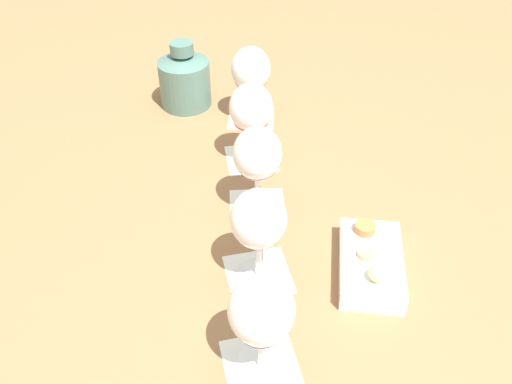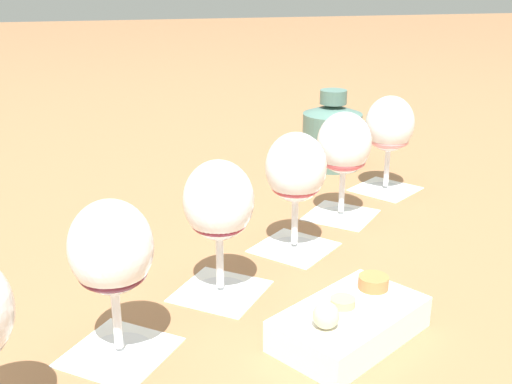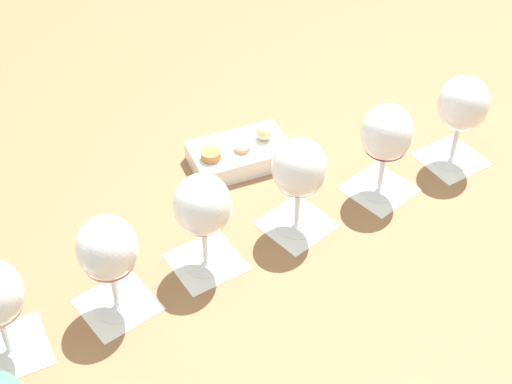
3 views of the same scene
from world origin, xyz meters
TOP-DOWN VIEW (x-y plane):
  - ground_plane at (0.00, 0.00)m, footprint 8.00×8.00m
  - tasting_card_0 at (-0.29, -0.26)m, footprint 0.14×0.14m
  - tasting_card_1 at (-0.17, -0.16)m, footprint 0.14×0.14m
  - tasting_card_2 at (-0.07, -0.05)m, footprint 0.14×0.14m
  - tasting_card_3 at (0.06, 0.05)m, footprint 0.14×0.14m
  - tasting_card_4 at (0.18, 0.15)m, footprint 0.14×0.14m
  - wine_glass_0 at (-0.29, -0.26)m, footprint 0.08×0.08m
  - wine_glass_1 at (-0.17, -0.16)m, footprint 0.08×0.08m
  - wine_glass_2 at (-0.07, -0.05)m, footprint 0.08×0.08m
  - wine_glass_3 at (0.06, 0.05)m, footprint 0.08×0.08m
  - wine_glass_4 at (0.18, 0.15)m, footprint 0.08×0.08m
  - ceramic_vase at (-0.24, -0.41)m, footprint 0.12×0.12m
  - snack_dish at (-0.06, 0.18)m, footprint 0.19×0.17m

SIDE VIEW (x-z plane):
  - ground_plane at x=0.00m, z-range 0.00..0.00m
  - tasting_card_0 at x=-0.29m, z-range 0.00..0.00m
  - tasting_card_1 at x=-0.17m, z-range 0.00..0.00m
  - tasting_card_2 at x=-0.07m, z-range 0.00..0.00m
  - tasting_card_3 at x=0.06m, z-range 0.00..0.00m
  - tasting_card_4 at x=0.18m, z-range 0.00..0.00m
  - snack_dish at x=-0.06m, z-range -0.01..0.05m
  - ceramic_vase at x=-0.24m, z-range -0.01..0.14m
  - wine_glass_3 at x=0.06m, z-range 0.03..0.19m
  - wine_glass_2 at x=-0.07m, z-range 0.03..0.19m
  - wine_glass_4 at x=0.18m, z-range 0.03..0.19m
  - wine_glass_1 at x=-0.17m, z-range 0.03..0.19m
  - wine_glass_0 at x=-0.29m, z-range 0.03..0.19m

